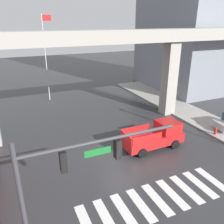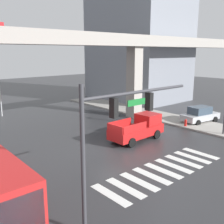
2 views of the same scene
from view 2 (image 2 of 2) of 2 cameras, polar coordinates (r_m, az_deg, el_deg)
ground_plane at (r=20.76m, az=-0.25°, el=-7.98°), size 120.00×120.00×0.00m
crosswalk_stripes at (r=17.59m, az=10.80°, el=-12.16°), size 9.35×2.80×0.01m
elevated_overpass at (r=24.45m, az=-10.19°, el=13.64°), size 59.39×2.09×9.11m
office_building at (r=43.39m, az=5.77°, el=22.27°), size 10.50×13.79×29.16m
sidewalk_east at (r=30.03m, az=13.41°, el=-1.63°), size 4.00×36.00×0.15m
pickup_truck at (r=22.91m, az=5.75°, el=-3.44°), size 5.15×2.18×2.08m
sedan_silver at (r=29.72m, az=18.24°, el=-0.53°), size 4.52×2.46×1.72m
traffic_signal_mast at (r=11.24m, az=0.77°, el=-2.50°), size 6.49×0.32×6.20m
street_lamp_mid_block at (r=31.43m, az=5.20°, el=7.60°), size 0.44×0.70×7.24m
fire_hydrant at (r=27.42m, az=15.40°, el=-2.33°), size 0.24×0.24×0.85m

